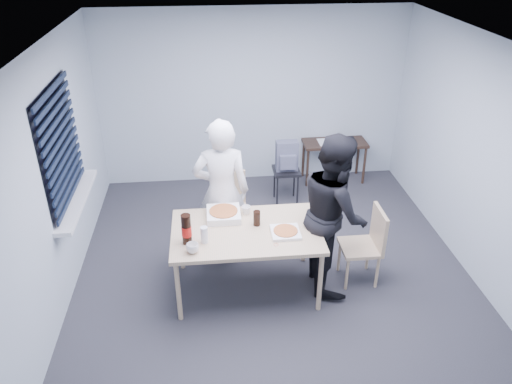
{
  "coord_description": "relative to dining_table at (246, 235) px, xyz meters",
  "views": [
    {
      "loc": [
        -0.68,
        -4.58,
        3.62
      ],
      "look_at": [
        -0.2,
        0.1,
        1.04
      ],
      "focal_mm": 35.0,
      "sensor_mm": 36.0,
      "label": 1
    }
  ],
  "objects": [
    {
      "name": "room",
      "position": [
        -1.86,
        0.61,
        0.74
      ],
      "size": [
        5.0,
        5.0,
        5.0
      ],
      "color": "#2E2D32",
      "rests_on": "ground"
    },
    {
      "name": "dining_table",
      "position": [
        0.0,
        0.0,
        0.0
      ],
      "size": [
        1.56,
        0.99,
        0.76
      ],
      "color": "tan",
      "rests_on": "ground"
    },
    {
      "name": "chair_far",
      "position": [
        -0.12,
        1.05,
        -0.19
      ],
      "size": [
        0.42,
        0.42,
        0.89
      ],
      "color": "tan",
      "rests_on": "ground"
    },
    {
      "name": "chair_right",
      "position": [
        1.35,
        0.02,
        -0.19
      ],
      "size": [
        0.42,
        0.42,
        0.89
      ],
      "color": "tan",
      "rests_on": "ground"
    },
    {
      "name": "person_white",
      "position": [
        -0.23,
        0.61,
        0.19
      ],
      "size": [
        0.65,
        0.42,
        1.77
      ],
      "primitive_type": "imported",
      "rotation": [
        0.0,
        0.0,
        3.14
      ],
      "color": "white",
      "rests_on": "ground"
    },
    {
      "name": "person_black",
      "position": [
        0.94,
        0.05,
        0.19
      ],
      "size": [
        0.47,
        0.86,
        1.77
      ],
      "primitive_type": "imported",
      "rotation": [
        0.0,
        0.0,
        1.57
      ],
      "color": "black",
      "rests_on": "ground"
    },
    {
      "name": "side_table",
      "position": [
        1.57,
        2.49,
        -0.14
      ],
      "size": [
        0.96,
        0.43,
        0.64
      ],
      "color": "#39271D",
      "rests_on": "ground"
    },
    {
      "name": "stool",
      "position": [
        0.73,
        1.87,
        -0.3
      ],
      "size": [
        0.37,
        0.37,
        0.52
      ],
      "color": "black",
      "rests_on": "ground"
    },
    {
      "name": "backpack",
      "position": [
        0.73,
        1.86,
        0.02
      ],
      "size": [
        0.31,
        0.22,
        0.43
      ],
      "rotation": [
        0.0,
        0.0,
        0.41
      ],
      "color": "slate",
      "rests_on": "stool"
    },
    {
      "name": "pizza_box_a",
      "position": [
        -0.22,
        0.28,
        0.1
      ],
      "size": [
        0.36,
        0.36,
        0.09
      ],
      "rotation": [
        0.0,
        0.0,
        -0.26
      ],
      "color": "white",
      "rests_on": "dining_table"
    },
    {
      "name": "pizza_box_b",
      "position": [
        0.4,
        -0.11,
        0.08
      ],
      "size": [
        0.3,
        0.3,
        0.04
      ],
      "rotation": [
        0.0,
        0.0,
        0.01
      ],
      "color": "white",
      "rests_on": "dining_table"
    },
    {
      "name": "mug_a",
      "position": [
        -0.55,
        -0.34,
        0.11
      ],
      "size": [
        0.17,
        0.17,
        0.1
      ],
      "primitive_type": "imported",
      "rotation": [
        0.0,
        0.0,
        0.52
      ],
      "color": "white",
      "rests_on": "dining_table"
    },
    {
      "name": "mug_b",
      "position": [
        0.03,
        0.33,
        0.11
      ],
      "size": [
        0.1,
        0.1,
        0.09
      ],
      "primitive_type": "imported",
      "color": "white",
      "rests_on": "dining_table"
    },
    {
      "name": "cola_glass",
      "position": [
        0.12,
        0.09,
        0.14
      ],
      "size": [
        0.08,
        0.08,
        0.17
      ],
      "primitive_type": "cylinder",
      "rotation": [
        0.0,
        0.0,
        -0.13
      ],
      "color": "black",
      "rests_on": "dining_table"
    },
    {
      "name": "soda_bottle",
      "position": [
        -0.61,
        -0.17,
        0.22
      ],
      "size": [
        0.1,
        0.1,
        0.32
      ],
      "rotation": [
        0.0,
        0.0,
        0.26
      ],
      "color": "black",
      "rests_on": "dining_table"
    },
    {
      "name": "plastic_cups",
      "position": [
        -0.43,
        -0.18,
        0.15
      ],
      "size": [
        0.08,
        0.08,
        0.18
      ],
      "primitive_type": "cylinder",
      "rotation": [
        0.0,
        0.0,
        0.04
      ],
      "color": "silver",
      "rests_on": "dining_table"
    },
    {
      "name": "rubber_band",
      "position": [
        0.27,
        -0.3,
        0.06
      ],
      "size": [
        0.06,
        0.06,
        0.0
      ],
      "primitive_type": "torus",
      "rotation": [
        0.0,
        0.0,
        -0.32
      ],
      "color": "red",
      "rests_on": "dining_table"
    },
    {
      "name": "papers",
      "position": [
        1.42,
        2.48,
        -0.06
      ],
      "size": [
        0.3,
        0.35,
        0.0
      ],
      "primitive_type": "cube",
      "rotation": [
        0.0,
        0.0,
        -0.36
      ],
      "color": "white",
      "rests_on": "side_table"
    },
    {
      "name": "black_box",
      "position": [
        1.79,
        2.49,
        -0.03
      ],
      "size": [
        0.15,
        0.11,
        0.06
      ],
      "primitive_type": "cube",
      "rotation": [
        0.0,
        0.0,
        0.07
      ],
      "color": "black",
      "rests_on": "side_table"
    }
  ]
}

